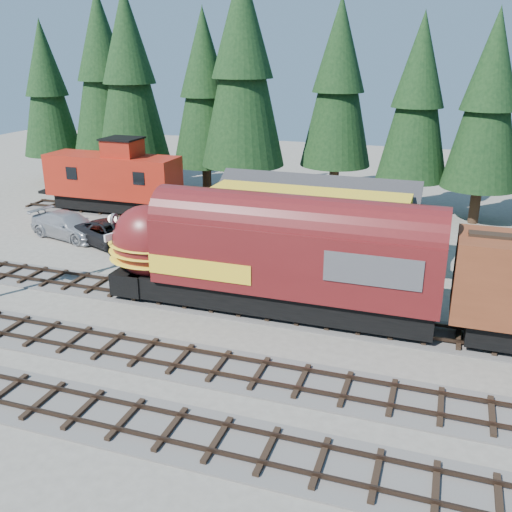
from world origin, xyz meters
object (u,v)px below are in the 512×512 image
(pickup_truck_a, at_px, (112,234))
(pickup_truck_b, at_px, (69,225))
(locomotive, at_px, (258,261))
(depot, at_px, (306,223))
(caboose, at_px, (114,179))

(pickup_truck_a, xyz_separation_m, pickup_truck_b, (-3.96, 0.67, 0.04))
(locomotive, height_order, pickup_truck_a, locomotive)
(pickup_truck_b, bearing_deg, locomotive, -100.11)
(locomotive, relative_size, pickup_truck_a, 2.83)
(pickup_truck_b, bearing_deg, depot, -79.07)
(locomotive, height_order, caboose, caboose)
(pickup_truck_a, relative_size, pickup_truck_b, 0.99)
(depot, distance_m, pickup_truck_b, 17.69)
(depot, relative_size, locomotive, 0.73)
(pickup_truck_a, height_order, pickup_truck_b, pickup_truck_b)
(depot, xyz_separation_m, locomotive, (-0.85, -6.50, -0.21))
(locomotive, relative_size, caboose, 1.58)
(depot, xyz_separation_m, caboose, (-17.96, 7.50, -0.15))
(caboose, distance_m, pickup_truck_a, 8.91)
(locomotive, xyz_separation_m, pickup_truck_a, (-12.75, 6.48, -1.89))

